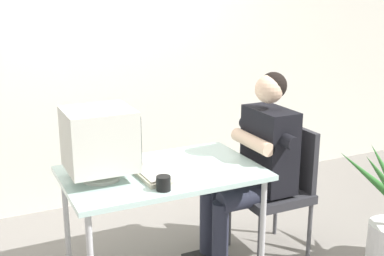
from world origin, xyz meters
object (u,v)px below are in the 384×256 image
object	(u,v)px
crt_monitor	(100,140)
person_seated	(256,161)
desk	(162,179)
keyboard	(149,172)
desk_mug	(163,183)
office_chair	(279,183)

from	to	relation	value
crt_monitor	person_seated	size ratio (longest dim) A/B	0.33
person_seated	desk	bearing A→B (deg)	177.48
crt_monitor	keyboard	world-z (taller)	crt_monitor
crt_monitor	desk_mug	world-z (taller)	crt_monitor
keyboard	office_chair	size ratio (longest dim) A/B	0.50
keyboard	desk_mug	distance (m)	0.26
desk	desk_mug	distance (m)	0.33
desk	person_seated	distance (m)	0.67
keyboard	person_seated	bearing A→B (deg)	-0.17
office_chair	desk_mug	world-z (taller)	office_chair
desk	person_seated	bearing A→B (deg)	-2.52
desk	crt_monitor	size ratio (longest dim) A/B	2.84
person_seated	desk_mug	bearing A→B (deg)	-161.43
desk_mug	crt_monitor	bearing A→B (deg)	130.74
desk	keyboard	xyz separation A→B (m)	(-0.10, -0.03, 0.07)
crt_monitor	keyboard	size ratio (longest dim) A/B	0.94
desk	crt_monitor	distance (m)	0.48
desk	keyboard	distance (m)	0.12
desk	keyboard	size ratio (longest dim) A/B	2.67
office_chair	person_seated	world-z (taller)	person_seated
crt_monitor	office_chair	size ratio (longest dim) A/B	0.47
crt_monitor	person_seated	xyz separation A→B (m)	(1.04, -0.05, -0.27)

